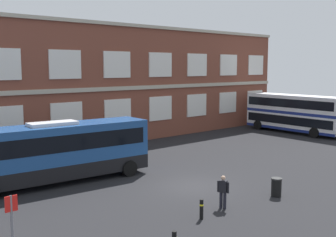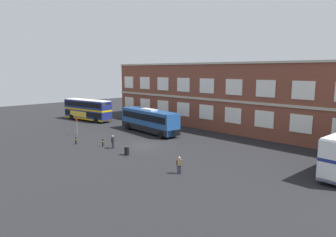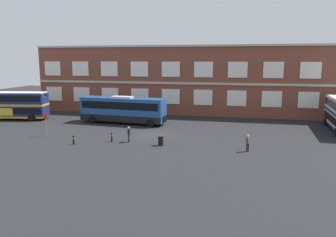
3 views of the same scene
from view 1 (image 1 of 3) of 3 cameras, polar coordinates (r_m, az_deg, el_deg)
ground_plane at (r=26.54m, az=0.30°, el=-8.36°), size 120.00×120.00×0.00m
brick_terminal_building at (r=39.79m, az=-13.34°, el=4.46°), size 51.09×8.19×11.01m
double_decker_middle at (r=46.62m, az=17.00°, el=0.75°), size 3.32×11.13×4.07m
touring_coach at (r=26.09m, az=-15.47°, el=-4.58°), size 12.18×3.71×3.80m
waiting_passenger at (r=21.22m, az=7.59°, el=-9.81°), size 0.36×0.63×1.70m
bus_stand_flag at (r=15.75m, az=-20.69°, el=-13.62°), size 0.44×0.10×2.70m
station_litter_bin at (r=23.81m, az=14.70°, el=-9.13°), size 0.60×0.60×1.03m
safety_bollard_west at (r=19.86m, az=4.63°, el=-12.30°), size 0.19×0.19×0.95m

